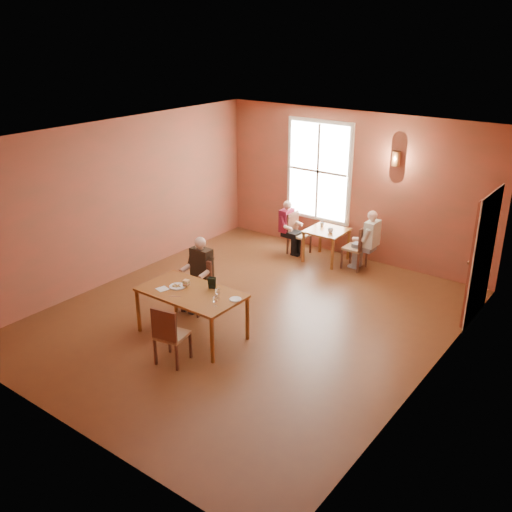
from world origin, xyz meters
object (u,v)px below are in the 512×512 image
Objects in this scene: chair_diner_main at (196,287)px; chair_diner_white at (355,247)px; diner_main at (195,279)px; chair_empty at (172,334)px; main_table at (192,314)px; diner_maroon at (298,229)px; chair_diner_maroon at (299,234)px; second_table at (326,245)px; diner_white at (357,240)px.

chair_diner_white is at bearing -111.38° from chair_diner_main.
diner_main is 1.57m from chair_empty.
main_table is 1.47× the size of diner_maroon.
diner_maroon reaches higher than chair_diner_maroon.
main_table is 1.33× the size of diner_main.
main_table is 3.91m from second_table.
diner_main is (-0.50, 0.62, 0.23)m from main_table.
chair_diner_white is (1.27, 3.26, 0.00)m from chair_diner_main.
diner_maroon is at bearing 98.10° from main_table.
diner_white is at bearing -111.65° from diner_main.
diner_white is at bearing -111.84° from chair_diner_main.
chair_empty is at bearing 9.94° from chair_diner_maroon.
diner_maroon is (-0.84, 4.63, 0.10)m from chair_empty.
chair_empty is 4.71m from diner_maroon.
chair_empty is at bearing -88.00° from second_table.
chair_empty is 0.83× the size of diner_maroon.
second_table is 0.66m from chair_diner_white.
chair_diner_maroon is (-0.03, 3.29, -0.16)m from diner_main.
diner_main is at bearing 128.88° from main_table.
diner_white is 1.08× the size of diner_maroon.
main_table is 1.77× the size of chair_empty.
diner_maroon is at bearing -90.00° from chair_diner_maroon.
diner_white is 1.35× the size of chair_diner_maroon.
diner_white is at bearing 0.00° from second_table.
diner_maroon is at bearing 90.00° from diner_white.
main_table is 1.83× the size of chair_diner_maroon.
diner_white is (1.30, 3.29, -0.01)m from diner_main.
chair_diner_white reaches higher than main_table.
chair_diner_white is 1.33m from diner_maroon.
diner_maroon reaches higher than chair_diner_white.
second_table is at bearing 90.00° from diner_white.
chair_diner_main is at bearing 0.45° from chair_diner_maroon.
main_table is 3.99m from diner_white.
chair_diner_maroon is (-1.33, 0.00, -0.15)m from diner_white.
chair_diner_main is 0.99× the size of chair_diner_white.
chair_diner_maroon is 0.11m from diner_maroon.
chair_diner_white is (1.27, 3.29, -0.16)m from diner_main.
chair_diner_main is 1.01× the size of chair_diner_maroon.
chair_empty is 1.01× the size of chair_diner_white.
main_table is 3.94m from chair_diner_maroon.
main_table is at bearing 168.36° from diner_white.
second_table is at bearing 80.98° from chair_empty.
diner_maroon is at bearing 89.28° from chair_empty.
diner_main reaches higher than chair_diner_white.
diner_main is at bearing -100.76° from second_table.
diner_white is at bearing 90.00° from chair_diner_maroon.
main_table is 1.36× the size of diner_white.
diner_main reaches higher than main_table.
diner_main reaches higher than chair_diner_main.
diner_maroon reaches higher than chair_empty.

